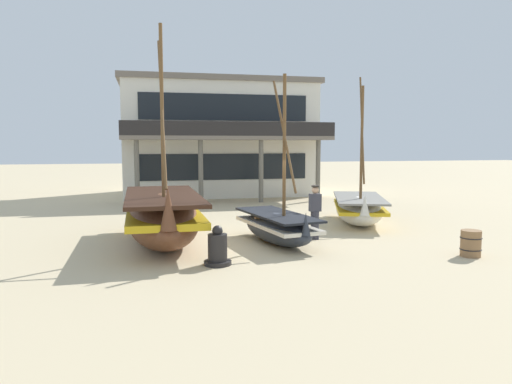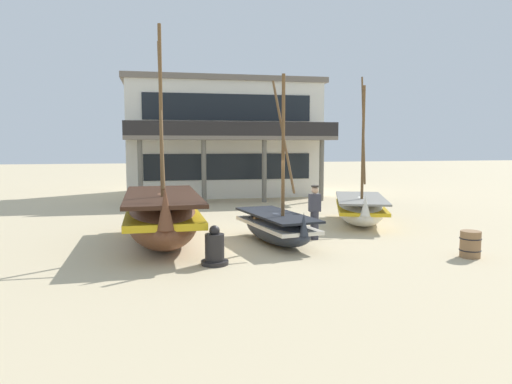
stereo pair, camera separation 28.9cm
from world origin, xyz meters
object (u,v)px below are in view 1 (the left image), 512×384
fishing_boat_centre_large (163,217)px  wooden_barrel (471,243)px  capstan_winch (218,249)px  fishing_boat_near_left (277,226)px  fishing_boat_far_right (359,208)px  harbor_building_main (217,138)px  fisherman_by_hull (315,213)px

fishing_boat_centre_large → wooden_barrel: size_ratio=8.85×
fishing_boat_centre_large → capstan_winch: (1.22, -2.72, -0.44)m
fishing_boat_near_left → fishing_boat_far_right: 4.81m
wooden_barrel → harbor_building_main: 18.10m
wooden_barrel → fisherman_by_hull: bearing=136.0°
fisherman_by_hull → harbor_building_main: 14.50m
fishing_boat_far_right → wooden_barrel: (0.59, -5.57, -0.21)m
wooden_barrel → harbor_building_main: harbor_building_main is taller
fishing_boat_near_left → fishing_boat_centre_large: (-3.33, 0.56, 0.31)m
fisherman_by_hull → fishing_boat_far_right: bearing=43.2°
fishing_boat_centre_large → fisherman_by_hull: size_ratio=3.68×
fishing_boat_near_left → wooden_barrel: bearing=-31.7°
wooden_barrel → fishing_boat_centre_large: bearing=156.9°
fishing_boat_centre_large → wooden_barrel: 8.55m
fishing_boat_near_left → fisherman_by_hull: fishing_boat_near_left is taller
capstan_winch → harbor_building_main: harbor_building_main is taller
fisherman_by_hull → capstan_winch: fisherman_by_hull is taller
fishing_boat_centre_large → fisherman_by_hull: fishing_boat_centre_large is taller
harbor_building_main → fishing_boat_near_left: bearing=-91.4°
fisherman_by_hull → wooden_barrel: fisherman_by_hull is taller
capstan_winch → fishing_boat_far_right: bearing=39.3°
fishing_boat_centre_large → harbor_building_main: (3.69, 14.00, 2.48)m
fishing_boat_far_right → harbor_building_main: bearing=106.9°
fishing_boat_near_left → fisherman_by_hull: (1.30, 0.31, 0.32)m
fishing_boat_centre_large → capstan_winch: fishing_boat_centre_large is taller
fishing_boat_far_right → fishing_boat_near_left: bearing=-144.7°
fishing_boat_far_right → harbor_building_main: (-3.58, 11.79, 2.75)m
fishing_boat_centre_large → capstan_winch: 3.02m
fishing_boat_far_right → fisherman_by_hull: bearing=-136.8°
wooden_barrel → harbor_building_main: bearing=103.5°
fisherman_by_hull → wooden_barrel: (3.22, -3.11, -0.48)m
wooden_barrel → capstan_winch: bearing=174.6°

